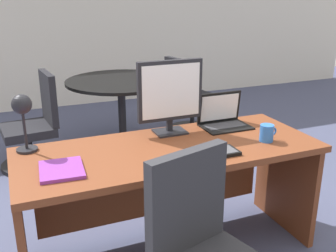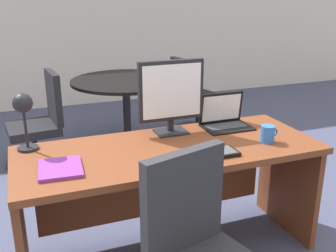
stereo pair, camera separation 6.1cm
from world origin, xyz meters
TOP-DOWN VIEW (x-y plane):
  - ground at (0.00, 1.50)m, footprint 12.00×12.00m
  - back_wall at (0.00, 3.81)m, footprint 10.00×0.10m
  - desk at (0.00, 0.05)m, footprint 1.79×0.70m
  - monitor at (0.10, 0.23)m, footprint 0.43×0.16m
  - laptop at (0.48, 0.24)m, footprint 0.32×0.23m
  - keyboard at (0.13, -0.20)m, footprint 0.39×0.14m
  - mouse at (-0.21, -0.28)m, footprint 0.04×0.07m
  - desk_lamp at (-0.78, 0.24)m, footprint 0.12×0.14m
  - book at (-0.64, -0.09)m, footprint 0.23×0.27m
  - coffee_mug at (0.58, -0.13)m, footprint 0.11×0.08m
  - meeting_table at (0.23, 1.83)m, footprint 1.12×1.12m
  - meeting_chair_near at (1.09, 2.04)m, footprint 0.57×0.56m
  - meeting_chair_far at (-0.65, 1.74)m, footprint 0.56×0.56m

SIDE VIEW (x-z plane):
  - ground at x=0.00m, z-range 0.00..0.00m
  - meeting_chair_far at x=-0.65m, z-range -0.10..0.80m
  - meeting_chair_near at x=1.09m, z-range -0.08..0.81m
  - desk at x=0.00m, z-range 0.16..0.90m
  - meeting_table at x=0.23m, z-range 0.19..0.94m
  - book at x=-0.64m, z-range 0.73..0.75m
  - keyboard at x=0.13m, z-range 0.73..0.76m
  - mouse at x=-0.21m, z-range 0.73..0.77m
  - coffee_mug at x=0.58m, z-range 0.73..0.84m
  - laptop at x=0.48m, z-range 0.69..0.91m
  - desk_lamp at x=-0.78m, z-range 0.81..1.15m
  - monitor at x=0.10m, z-range 0.76..1.23m
  - back_wall at x=0.00m, z-range 0.00..2.80m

